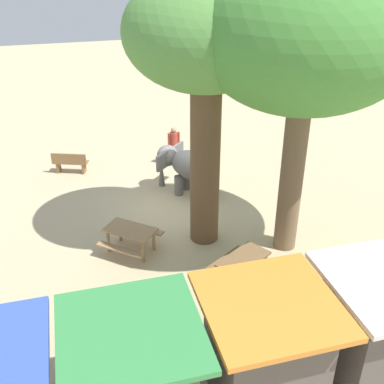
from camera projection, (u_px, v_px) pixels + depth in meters
The scene contains 11 objects.
ground_plane at pixel (175, 202), 16.91m from camera, with size 60.00×60.00×0.00m, color tan.
elephant at pixel (188, 166), 16.99m from camera, with size 2.33×2.35×1.74m.
person_handler at pixel (174, 143), 19.28m from camera, with size 0.51×0.32×1.62m.
shade_tree_main at pixel (308, 33), 11.55m from camera, with size 5.82×5.33×8.46m.
shade_tree_secondary at pixel (207, 42), 12.06m from camera, with size 4.39×4.02×7.85m.
wooden_bench at pixel (70, 162), 18.78m from camera, with size 1.45×0.86×0.88m.
picnic_table_near at pixel (131, 234), 14.07m from camera, with size 2.10×2.10×0.78m.
picnic_table_far at pixel (243, 264), 12.81m from camera, with size 2.06×2.05×0.78m.
market_stall_white at pixel (379, 330), 9.93m from camera, with size 2.50×2.50×2.52m.
market_stall_orange at pixel (265, 355), 9.33m from camera, with size 2.50×2.50×2.52m.
market_stall_green at pixel (135, 384), 8.74m from camera, with size 2.50×2.50×2.52m.
Camera 1 is at (3.24, 14.29, 8.47)m, focal length 44.05 mm.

